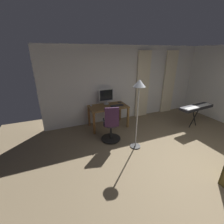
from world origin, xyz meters
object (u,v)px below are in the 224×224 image
(computer_keyboard, at_px, (117,105))
(piano_keyboard, at_px, (197,108))
(office_chair, at_px, (111,126))
(computer_monitor, at_px, (106,96))
(floor_lamp, at_px, (139,94))
(cell_phone_face_up, at_px, (119,102))
(computer_mouse, at_px, (91,106))
(desk, at_px, (108,109))

(computer_keyboard, xyz_separation_m, piano_keyboard, (-2.37, 1.04, -0.06))
(office_chair, height_order, computer_monitor, computer_monitor)
(office_chair, bearing_deg, computer_monitor, 90.74)
(floor_lamp, bearing_deg, cell_phone_face_up, -99.16)
(office_chair, relative_size, piano_keyboard, 0.83)
(computer_mouse, bearing_deg, cell_phone_face_up, 178.58)
(computer_monitor, height_order, floor_lamp, floor_lamp)
(computer_mouse, relative_size, piano_keyboard, 0.08)
(computer_keyboard, bearing_deg, cell_phone_face_up, -128.86)
(desk, xyz_separation_m, computer_mouse, (0.51, -0.20, 0.12))
(computer_mouse, bearing_deg, desk, 158.32)
(desk, bearing_deg, computer_keyboard, 162.08)
(computer_mouse, bearing_deg, floor_lamp, 115.13)
(office_chair, height_order, computer_mouse, office_chair)
(computer_mouse, distance_m, floor_lamp, 1.90)
(desk, bearing_deg, office_chair, 73.89)
(desk, distance_m, floor_lamp, 1.64)
(computer_monitor, height_order, computer_mouse, computer_monitor)
(piano_keyboard, height_order, floor_lamp, floor_lamp)
(desk, xyz_separation_m, floor_lamp, (-0.24, 1.39, 0.82))
(desk, distance_m, office_chair, 0.93)
(office_chair, height_order, floor_lamp, floor_lamp)
(computer_keyboard, height_order, computer_mouse, computer_mouse)
(desk, xyz_separation_m, computer_keyboard, (-0.27, 0.09, 0.12))
(office_chair, xyz_separation_m, computer_monitor, (-0.28, -1.11, 0.54))
(computer_keyboard, height_order, floor_lamp, floor_lamp)
(desk, xyz_separation_m, cell_phone_face_up, (-0.49, -0.18, 0.11))
(cell_phone_face_up, relative_size, piano_keyboard, 0.11)
(computer_keyboard, distance_m, computer_mouse, 0.84)
(computer_monitor, xyz_separation_m, piano_keyboard, (-2.63, 1.36, -0.33))
(computer_mouse, xyz_separation_m, piano_keyboard, (-3.16, 1.33, -0.06))
(computer_mouse, height_order, cell_phone_face_up, computer_mouse)
(office_chair, xyz_separation_m, floor_lamp, (-0.49, 0.51, 0.97))
(office_chair, height_order, piano_keyboard, office_chair)
(piano_keyboard, bearing_deg, computer_keyboard, -28.18)
(office_chair, relative_size, computer_mouse, 10.62)
(floor_lamp, bearing_deg, computer_monitor, -82.40)
(computer_mouse, bearing_deg, office_chair, 103.26)
(computer_monitor, relative_size, computer_mouse, 5.08)
(desk, bearing_deg, cell_phone_face_up, -159.98)
(office_chair, xyz_separation_m, computer_mouse, (0.26, -1.09, 0.27))
(computer_monitor, distance_m, floor_lamp, 1.69)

